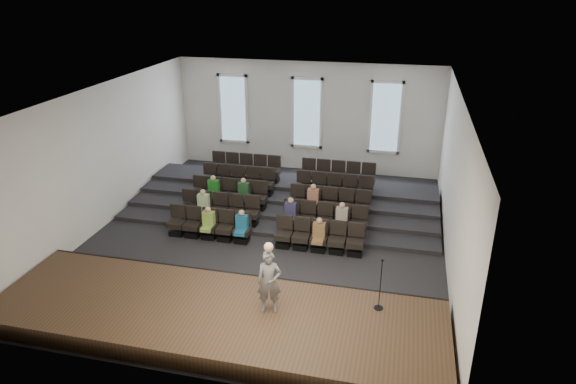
# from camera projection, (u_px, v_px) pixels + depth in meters

# --- Properties ---
(ground) EXTENTS (14.00, 14.00, 0.00)m
(ground) POSITION_uv_depth(u_px,v_px,m) (267.00, 236.00, 17.97)
(ground) COLOR black
(ground) RESTS_ON ground
(ceiling) EXTENTS (12.00, 14.00, 0.02)m
(ceiling) POSITION_uv_depth(u_px,v_px,m) (265.00, 94.00, 16.03)
(ceiling) COLOR white
(ceiling) RESTS_ON ground
(wall_back) EXTENTS (12.00, 0.04, 5.00)m
(wall_back) POSITION_uv_depth(u_px,v_px,m) (307.00, 117.00, 23.30)
(wall_back) COLOR white
(wall_back) RESTS_ON ground
(wall_front) EXTENTS (12.00, 0.04, 5.00)m
(wall_front) POSITION_uv_depth(u_px,v_px,m) (177.00, 283.00, 10.70)
(wall_front) COLOR white
(wall_front) RESTS_ON ground
(wall_left) EXTENTS (0.04, 14.00, 5.00)m
(wall_left) POSITION_uv_depth(u_px,v_px,m) (103.00, 156.00, 18.26)
(wall_left) COLOR white
(wall_left) RESTS_ON ground
(wall_right) EXTENTS (0.04, 14.00, 5.00)m
(wall_right) POSITION_uv_depth(u_px,v_px,m) (455.00, 185.00, 15.73)
(wall_right) COLOR white
(wall_right) RESTS_ON ground
(stage) EXTENTS (11.80, 3.60, 0.50)m
(stage) POSITION_uv_depth(u_px,v_px,m) (215.00, 317.00, 13.29)
(stage) COLOR #422E1C
(stage) RESTS_ON ground
(stage_lip) EXTENTS (11.80, 0.06, 0.52)m
(stage_lip) POSITION_uv_depth(u_px,v_px,m) (237.00, 281.00, 14.88)
(stage_lip) COLOR black
(stage_lip) RESTS_ON ground
(risers) EXTENTS (11.80, 4.80, 0.60)m
(risers) POSITION_uv_depth(u_px,v_px,m) (288.00, 196.00, 20.74)
(risers) COLOR black
(risers) RESTS_ON ground
(seating_rows) EXTENTS (6.80, 4.70, 1.67)m
(seating_rows) POSITION_uv_depth(u_px,v_px,m) (278.00, 201.00, 19.09)
(seating_rows) COLOR black
(seating_rows) RESTS_ON ground
(windows) EXTENTS (8.44, 0.10, 3.24)m
(windows) POSITION_uv_depth(u_px,v_px,m) (307.00, 113.00, 23.16)
(windows) COLOR white
(windows) RESTS_ON wall_back
(audience) EXTENTS (5.45, 2.64, 1.10)m
(audience) POSITION_uv_depth(u_px,v_px,m) (263.00, 209.00, 18.11)
(audience) COLOR #87AB44
(audience) RESTS_ON seating_rows
(speaker) EXTENTS (0.69, 0.54, 1.68)m
(speaker) POSITION_uv_depth(u_px,v_px,m) (269.00, 282.00, 12.84)
(speaker) COLOR slate
(speaker) RESTS_ON stage
(mic_stand) EXTENTS (0.24, 0.24, 1.45)m
(mic_stand) POSITION_uv_depth(u_px,v_px,m) (380.00, 294.00, 13.06)
(mic_stand) COLOR black
(mic_stand) RESTS_ON stage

